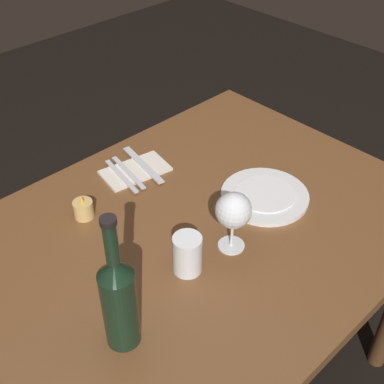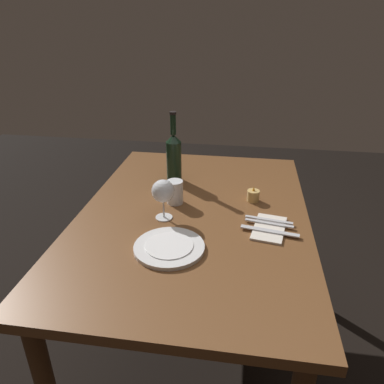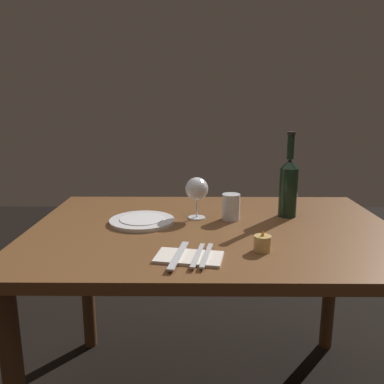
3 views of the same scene
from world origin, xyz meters
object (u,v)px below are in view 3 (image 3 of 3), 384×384
at_px(water_tumbler, 231,208).
at_px(votive_candle, 262,244).
at_px(folded_napkin, 189,257).
at_px(wine_bottle, 289,186).
at_px(fork_outer, 207,255).
at_px(table_knife, 179,255).
at_px(wine_glass_left, 197,189).
at_px(fork_inner, 198,255).
at_px(dinner_plate, 142,221).

height_order(water_tumbler, votive_candle, water_tumbler).
distance_m(votive_candle, folded_napkin, 0.23).
relative_size(wine_bottle, fork_outer, 1.83).
bearing_deg(table_knife, votive_candle, -166.36).
relative_size(wine_glass_left, water_tumbler, 1.61).
bearing_deg(wine_glass_left, fork_outer, 93.82).
bearing_deg(wine_glass_left, fork_inner, 90.25).
xyz_separation_m(wine_glass_left, fork_outer, (-0.03, 0.40, -0.10)).
distance_m(votive_candle, table_knife, 0.26).
distance_m(wine_bottle, water_tumbler, 0.24).
xyz_separation_m(votive_candle, folded_napkin, (0.22, 0.06, -0.02)).
height_order(votive_candle, table_knife, votive_candle).
height_order(fork_inner, table_knife, same).
bearing_deg(table_knife, wine_glass_left, -97.56).
bearing_deg(fork_inner, table_knife, 0.00).
distance_m(wine_glass_left, fork_outer, 0.41).
height_order(water_tumbler, fork_inner, water_tumbler).
xyz_separation_m(votive_candle, table_knife, (0.25, 0.06, -0.01)).
bearing_deg(fork_outer, folded_napkin, 0.00).
distance_m(wine_glass_left, dinner_plate, 0.24).
bearing_deg(wine_glass_left, dinner_plate, 17.36).
xyz_separation_m(wine_glass_left, wine_bottle, (-0.35, -0.03, 0.01)).
relative_size(dinner_plate, fork_outer, 1.33).
bearing_deg(folded_napkin, table_knife, 0.00).
bearing_deg(dinner_plate, fork_outer, 124.16).
relative_size(fork_inner, table_knife, 0.85).
xyz_separation_m(folded_napkin, table_knife, (0.03, 0.00, 0.01)).
bearing_deg(dinner_plate, votive_candle, 145.14).
distance_m(votive_candle, dinner_plate, 0.49).
relative_size(water_tumbler, fork_outer, 0.55).
distance_m(dinner_plate, fork_inner, 0.39).
distance_m(folded_napkin, table_knife, 0.03).
distance_m(wine_bottle, fork_inner, 0.57).
height_order(wine_glass_left, fork_outer, wine_glass_left).
xyz_separation_m(water_tumbler, table_knife, (0.18, 0.38, -0.03)).
bearing_deg(fork_inner, wine_glass_left, -89.75).
bearing_deg(table_knife, wine_bottle, -133.46).
xyz_separation_m(dinner_plate, table_knife, (-0.15, 0.34, 0.00)).
height_order(water_tumbler, folded_napkin, water_tumbler).
height_order(wine_bottle, water_tumbler, wine_bottle).
xyz_separation_m(water_tumbler, dinner_plate, (0.33, 0.04, -0.04)).
bearing_deg(wine_bottle, water_tumbler, 11.98).
distance_m(votive_candle, fork_outer, 0.18).
height_order(fork_inner, fork_outer, same).
xyz_separation_m(water_tumbler, votive_candle, (-0.07, 0.32, -0.02)).
bearing_deg(fork_outer, dinner_plate, -55.84).
height_order(folded_napkin, fork_outer, fork_outer).
relative_size(folded_napkin, fork_inner, 1.15).
bearing_deg(wine_glass_left, votive_candle, 119.89).
relative_size(fork_outer, table_knife, 0.85).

